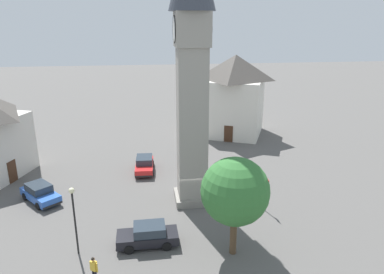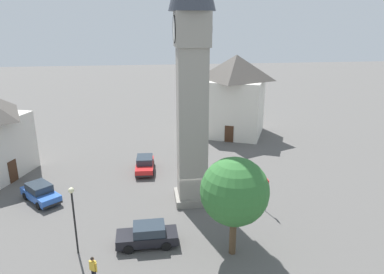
{
  "view_description": "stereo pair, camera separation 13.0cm",
  "coord_description": "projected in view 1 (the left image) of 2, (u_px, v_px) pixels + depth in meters",
  "views": [
    {
      "loc": [
        27.12,
        -3.65,
        14.5
      ],
      "look_at": [
        0.0,
        0.0,
        5.65
      ],
      "focal_mm": 33.67,
      "sensor_mm": 36.0,
      "label": 1
    },
    {
      "loc": [
        27.14,
        -3.52,
        14.5
      ],
      "look_at": [
        0.0,
        0.0,
        5.65
      ],
      "focal_mm": 33.67,
      "sensor_mm": 36.0,
      "label": 2
    }
  ],
  "objects": [
    {
      "name": "lamp_post",
      "position": [
        74.0,
        210.0,
        22.58
      ],
      "size": [
        0.36,
        0.36,
        4.71
      ],
      "color": "black",
      "rests_on": "ground"
    },
    {
      "name": "road_sign",
      "position": [
        267.0,
        190.0,
        28.17
      ],
      "size": [
        0.6,
        0.07,
        2.8
      ],
      "color": "gray",
      "rests_on": "ground"
    },
    {
      "name": "car_red_corner",
      "position": [
        40.0,
        193.0,
        30.12
      ],
      "size": [
        4.25,
        3.94,
        1.53
      ],
      "color": "#2D5BB7",
      "rests_on": "ground"
    },
    {
      "name": "ground_plane",
      "position": [
        192.0,
        200.0,
        30.5
      ],
      "size": [
        200.0,
        200.0,
        0.0
      ],
      "primitive_type": "plane",
      "color": "#565451"
    },
    {
      "name": "tree",
      "position": [
        235.0,
        192.0,
        22.25
      ],
      "size": [
        4.32,
        4.32,
        6.62
      ],
      "color": "brown",
      "rests_on": "ground"
    },
    {
      "name": "pedestrian",
      "position": [
        94.0,
        267.0,
        20.65
      ],
      "size": [
        0.38,
        0.48,
        1.69
      ],
      "color": "black",
      "rests_on": "ground"
    },
    {
      "name": "clock_tower",
      "position": [
        192.0,
        43.0,
        26.52
      ],
      "size": [
        3.44,
        3.44,
        22.05
      ],
      "color": "gray",
      "rests_on": "ground"
    },
    {
      "name": "building_terrace_right",
      "position": [
        235.0,
        95.0,
        46.92
      ],
      "size": [
        9.96,
        9.75,
        10.45
      ],
      "color": "silver",
      "rests_on": "ground"
    },
    {
      "name": "car_silver_kerb",
      "position": [
        148.0,
        235.0,
        24.19
      ],
      "size": [
        1.86,
        4.15,
        1.53
      ],
      "color": "black",
      "rests_on": "ground"
    },
    {
      "name": "car_blue_kerb",
      "position": [
        144.0,
        164.0,
        36.13
      ],
      "size": [
        4.21,
        1.97,
        1.53
      ],
      "color": "red",
      "rests_on": "ground"
    }
  ]
}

